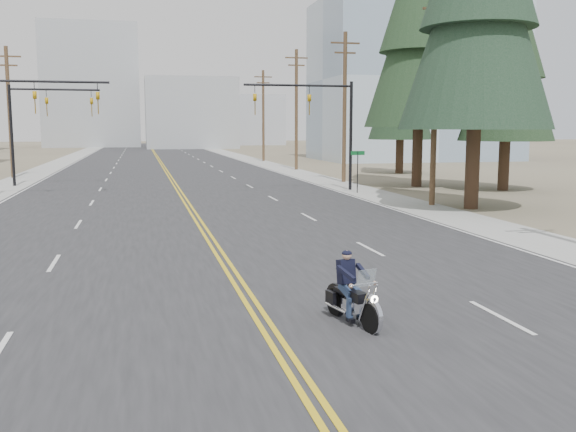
% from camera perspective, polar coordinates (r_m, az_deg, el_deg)
% --- Properties ---
extents(ground_plane, '(400.00, 400.00, 0.00)m').
position_cam_1_polar(ground_plane, '(9.18, 3.72, -18.19)').
color(ground_plane, '#776D56').
rests_on(ground_plane, ground).
extents(road, '(20.00, 200.00, 0.01)m').
position_cam_1_polar(road, '(78.04, -11.27, 4.70)').
color(road, '#303033').
rests_on(road, ground).
extents(sidewalk_left, '(3.00, 200.00, 0.01)m').
position_cam_1_polar(sidewalk_left, '(78.53, -19.71, 4.42)').
color(sidewalk_left, '#A5A5A0').
rests_on(sidewalk_left, ground).
extents(sidewalk_right, '(3.00, 200.00, 0.01)m').
position_cam_1_polar(sidewalk_right, '(79.23, -2.90, 4.89)').
color(sidewalk_right, '#A5A5A0').
rests_on(sidewalk_right, ground).
extents(traffic_mast_left, '(7.10, 0.26, 7.00)m').
position_cam_1_polar(traffic_mast_left, '(40.44, -22.62, 8.51)').
color(traffic_mast_left, black).
rests_on(traffic_mast_left, ground).
extents(traffic_mast_right, '(7.10, 0.26, 7.00)m').
position_cam_1_polar(traffic_mast_right, '(41.50, 2.94, 9.06)').
color(traffic_mast_right, black).
rests_on(traffic_mast_right, ground).
extents(traffic_mast_far, '(6.10, 0.26, 7.00)m').
position_cam_1_polar(traffic_mast_far, '(48.40, -21.45, 8.28)').
color(traffic_mast_far, black).
rests_on(traffic_mast_far, ground).
extents(street_sign, '(0.90, 0.06, 2.62)m').
position_cam_1_polar(street_sign, '(40.19, 6.21, 4.59)').
color(street_sign, black).
rests_on(street_sign, ground).
extents(utility_pole_b, '(2.20, 0.30, 11.50)m').
position_cam_1_polar(utility_pole_b, '(34.36, 12.96, 10.88)').
color(utility_pole_b, brown).
rests_on(utility_pole_b, ground).
extents(utility_pole_c, '(2.20, 0.30, 11.00)m').
position_cam_1_polar(utility_pole_c, '(48.29, 5.05, 9.80)').
color(utility_pole_c, brown).
rests_on(utility_pole_c, ground).
extents(utility_pole_d, '(2.20, 0.30, 11.50)m').
position_cam_1_polar(utility_pole_d, '(62.72, 0.75, 9.60)').
color(utility_pole_d, brown).
rests_on(utility_pole_d, ground).
extents(utility_pole_e, '(2.20, 0.30, 11.00)m').
position_cam_1_polar(utility_pole_e, '(79.33, -2.21, 9.03)').
color(utility_pole_e, brown).
rests_on(utility_pole_e, ground).
extents(utility_pole_left, '(2.20, 0.30, 10.50)m').
position_cam_1_polar(utility_pole_left, '(56.82, -23.53, 8.63)').
color(utility_pole_left, brown).
rests_on(utility_pole_left, ground).
extents(glass_building, '(24.00, 16.00, 20.00)m').
position_cam_1_polar(glass_building, '(85.36, 11.02, 11.68)').
color(glass_building, '#9EB5CC').
rests_on(glass_building, ground).
extents(haze_bldg_b, '(18.00, 14.00, 14.00)m').
position_cam_1_polar(haze_bldg_b, '(133.34, -8.64, 9.00)').
color(haze_bldg_b, '#ADB2B7').
rests_on(haze_bldg_b, ground).
extents(haze_bldg_c, '(16.00, 12.00, 18.00)m').
position_cam_1_polar(haze_bldg_c, '(125.39, 6.87, 10.03)').
color(haze_bldg_c, '#B7BCC6').
rests_on(haze_bldg_c, ground).
extents(haze_bldg_d, '(20.00, 15.00, 26.00)m').
position_cam_1_polar(haze_bldg_d, '(148.48, -17.01, 10.94)').
color(haze_bldg_d, '#ADB2B7').
rests_on(haze_bldg_d, ground).
extents(haze_bldg_e, '(14.00, 14.00, 12.00)m').
position_cam_1_polar(haze_bldg_e, '(160.27, -3.20, 8.50)').
color(haze_bldg_e, '#B7BCC6').
rests_on(haze_bldg_e, ground).
extents(motorcyclist, '(1.24, 2.07, 1.51)m').
position_cam_1_polar(motorcyclist, '(13.32, 5.79, -6.43)').
color(motorcyclist, black).
rests_on(motorcyclist, ground).
extents(conifer_mid, '(6.05, 6.05, 16.12)m').
position_cam_1_polar(conifer_mid, '(44.39, 19.07, 14.15)').
color(conifer_mid, '#382619').
rests_on(conifer_mid, ground).
extents(conifer_tall, '(7.39, 7.39, 20.54)m').
position_cam_1_polar(conifer_tall, '(46.12, 11.75, 17.35)').
color(conifer_tall, '#382619').
rests_on(conifer_tall, ground).
extents(conifer_far, '(5.69, 5.69, 15.24)m').
position_cam_1_polar(conifer_far, '(58.77, 10.06, 12.29)').
color(conifer_far, '#382619').
rests_on(conifer_far, ground).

